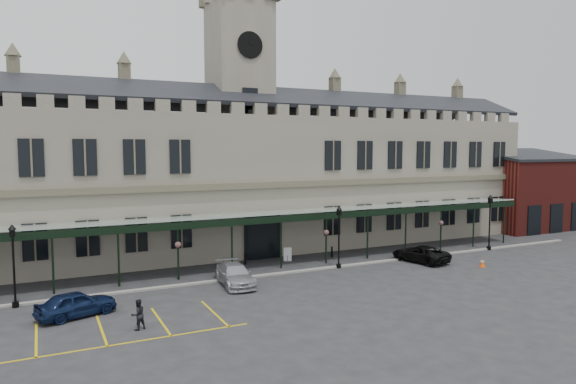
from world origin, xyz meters
name	(u,v)px	position (x,y,z in m)	size (l,w,h in m)	color
ground	(329,291)	(0.00, 0.00, 0.00)	(140.00, 140.00, 0.00)	#27272A
station_building	(241,179)	(0.00, 15.91, 6.47)	(60.00, 10.36, 17.30)	slate
clock_tower	(240,105)	(0.00, 16.00, 13.11)	(5.60, 5.60, 24.80)	slate
canopy	(280,237)	(0.00, 7.46, 2.40)	(50.00, 4.10, 4.30)	#8C9E93
brick_annex	(526,192)	(34.00, 12.97, 4.16)	(12.40, 8.36, 9.23)	#5B1915
kerb	(291,272)	(0.00, 5.50, 0.06)	(60.00, 0.40, 0.12)	gray
parking_markings	(103,333)	(-14.00, -1.50, 0.00)	(16.00, 6.00, 0.01)	gold
tree_behind_mid	(278,116)	(8.00, 25.00, 12.81)	(6.00, 6.00, 16.00)	#332314
tree_behind_right	(393,120)	(24.00, 25.00, 12.81)	(6.00, 6.00, 16.00)	#332314
lamp_post_left	(13,258)	(-18.09, 5.12, 2.91)	(0.46, 0.46, 4.90)	black
lamp_post_mid	(339,231)	(4.02, 5.30, 2.87)	(0.46, 0.46, 4.84)	black
lamp_post_right	(490,217)	(20.03, 5.34, 3.00)	(0.48, 0.48, 5.06)	black
traffic_cone	(482,263)	(14.26, 0.67, 0.33)	(0.42, 0.42, 0.67)	#FA4F07
sign_board	(288,254)	(1.52, 9.21, 0.55)	(0.63, 0.26, 1.12)	black
bollard_left	(245,259)	(-2.05, 9.54, 0.47)	(0.17, 0.17, 0.95)	black
bollard_right	(332,252)	(5.59, 8.95, 0.45)	(0.16, 0.16, 0.91)	black
car_left_a	(76,304)	(-15.00, 1.80, 0.72)	(1.70, 4.23, 1.44)	#0D1A3D
car_taxi	(235,275)	(-4.91, 4.15, 0.71)	(1.98, 4.86, 1.41)	#A4A7AC
car_van	(420,254)	(11.13, 4.23, 0.67)	(2.23, 4.83, 1.34)	black
person_b	(138,315)	(-12.30, -1.78, 0.79)	(0.77, 0.60, 1.58)	black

